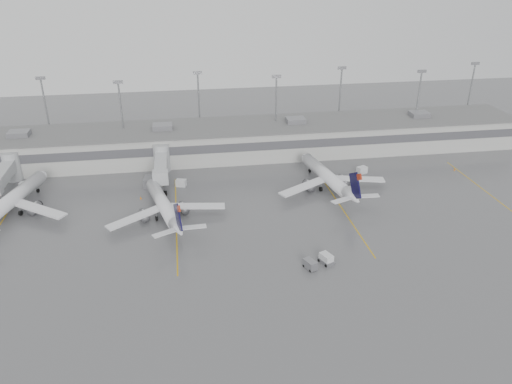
{
  "coord_description": "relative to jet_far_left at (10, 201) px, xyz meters",
  "views": [
    {
      "loc": [
        -15.15,
        -66.68,
        49.39
      ],
      "look_at": [
        -0.99,
        24.0,
        5.0
      ],
      "focal_mm": 35.0,
      "sensor_mm": 36.0,
      "label": 1
    }
  ],
  "objects": [
    {
      "name": "ground",
      "position": [
        51.17,
        -31.83,
        -3.0
      ],
      "size": [
        260.0,
        260.0,
        0.0
      ],
      "primitive_type": "plane",
      "color": "#525255",
      "rests_on": "ground"
    },
    {
      "name": "light_masts",
      "position": [
        51.17,
        31.92,
        9.02
      ],
      "size": [
        142.4,
        8.0,
        20.6
      ],
      "color": "gray",
      "rests_on": "ground"
    },
    {
      "name": "terminal",
      "position": [
        51.16,
        26.15,
        1.17
      ],
      "size": [
        152.0,
        17.0,
        9.45
      ],
      "color": "#A9AAA4",
      "rests_on": "ground"
    },
    {
      "name": "baggage_cart",
      "position": [
        56.3,
        -29.05,
        -2.16
      ],
      "size": [
        2.32,
        2.89,
        1.63
      ],
      "rotation": [
        0.0,
        0.0,
        0.4
      ],
      "color": "slate",
      "rests_on": "ground"
    },
    {
      "name": "jet_far_left",
      "position": [
        0.0,
        0.0,
        0.0
      ],
      "size": [
        25.66,
        29.17,
        9.67
      ],
      "rotation": [
        0.0,
        0.0,
        -0.28
      ],
      "color": "silver",
      "rests_on": "ground"
    },
    {
      "name": "jet_bridge_left",
      "position": [
        -4.33,
        13.89,
        0.86
      ],
      "size": [
        4.0,
        17.2,
        7.0
      ],
      "color": "#9EA1A3",
      "rests_on": "ground"
    },
    {
      "name": "jet_bridge_right",
      "position": [
        30.67,
        13.89,
        0.86
      ],
      "size": [
        4.0,
        17.2,
        7.0
      ],
      "color": "#9EA1A3",
      "rests_on": "ground"
    },
    {
      "name": "gse_uld_b",
      "position": [
        35.01,
        8.25,
        -2.2
      ],
      "size": [
        2.61,
        2.11,
        1.6
      ],
      "primitive_type": "cube",
      "rotation": [
        0.0,
        0.0,
        -0.3
      ],
      "color": "silver",
      "rests_on": "ground"
    },
    {
      "name": "gse_uld_a",
      "position": [
        -0.59,
        12.48,
        -2.22
      ],
      "size": [
        2.35,
        1.69,
        1.56
      ],
      "primitive_type": "cube",
      "rotation": [
        0.0,
        0.0,
        -0.11
      ],
      "color": "silver",
      "rests_on": "ground"
    },
    {
      "name": "gse_uld_c",
      "position": [
        79.22,
        8.92,
        -2.17
      ],
      "size": [
        2.78,
        2.34,
        1.68
      ],
      "primitive_type": "cube",
      "rotation": [
        0.0,
        0.0,
        0.37
      ],
      "color": "silver",
      "rests_on": "ground"
    },
    {
      "name": "cone_c",
      "position": [
        72.51,
        4.15,
        -2.71
      ],
      "size": [
        0.38,
        0.38,
        0.6
      ],
      "primitive_type": "cone",
      "color": "orange",
      "rests_on": "ground"
    },
    {
      "name": "cone_d",
      "position": [
        102.78,
        7.01,
        -2.67
      ],
      "size": [
        0.42,
        0.42,
        0.66
      ],
      "primitive_type": "cone",
      "color": "orange",
      "rests_on": "ground"
    },
    {
      "name": "jet_mid_left",
      "position": [
        31.48,
        -6.77,
        -0.24
      ],
      "size": [
        23.77,
        26.99,
        8.9
      ],
      "rotation": [
        0.0,
        0.0,
        0.25
      ],
      "color": "silver",
      "rests_on": "ground"
    },
    {
      "name": "jet_mid_right",
      "position": [
        68.37,
        1.47,
        -0.06
      ],
      "size": [
        25.78,
        29.13,
        9.49
      ],
      "rotation": [
        0.0,
        0.0,
        0.17
      ],
      "color": "silver",
      "rests_on": "ground"
    },
    {
      "name": "baggage_tug",
      "position": [
        59.5,
        -27.85,
        -2.31
      ],
      "size": [
        2.67,
        3.23,
        1.8
      ],
      "rotation": [
        0.0,
        0.0,
        0.4
      ],
      "color": "silver",
      "rests_on": "ground"
    },
    {
      "name": "cone_b",
      "position": [
        26.03,
        2.82,
        -2.7
      ],
      "size": [
        0.39,
        0.39,
        0.61
      ],
      "primitive_type": "cone",
      "color": "orange",
      "rests_on": "ground"
    },
    {
      "name": "stand_markings",
      "position": [
        51.17,
        -7.83,
        -3.0
      ],
      "size": [
        105.25,
        40.0,
        0.01
      ],
      "color": "#C4930B",
      "rests_on": "ground"
    },
    {
      "name": "gse_loader",
      "position": [
        27.75,
        9.28,
        -1.87
      ],
      "size": [
        2.84,
        3.95,
        2.26
      ],
      "primitive_type": "cube",
      "rotation": [
        0.0,
        0.0,
        -0.17
      ],
      "color": "slate",
      "rests_on": "ground"
    }
  ]
}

